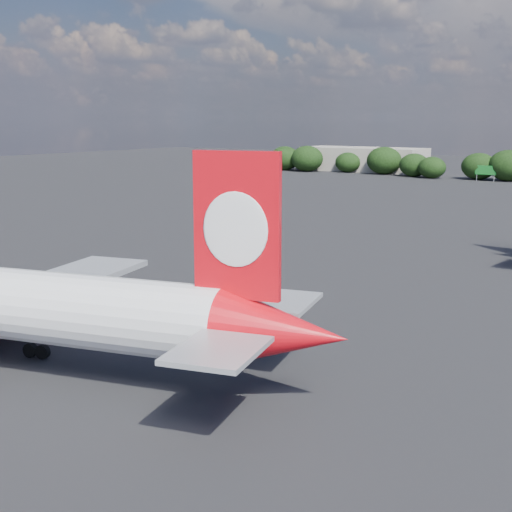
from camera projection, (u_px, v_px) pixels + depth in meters
The scene contains 3 objects.
ground at pixel (356, 246), 101.97m from camera, with size 500.00×500.00×0.00m, color black.
terminal_building at pixel (363, 159), 243.93m from camera, with size 42.00×16.00×8.00m.
highway_sign at pixel (486, 170), 204.79m from camera, with size 6.00×0.30×4.50m.
Camera 1 is at (45.72, -30.49, 18.11)m, focal length 50.00 mm.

